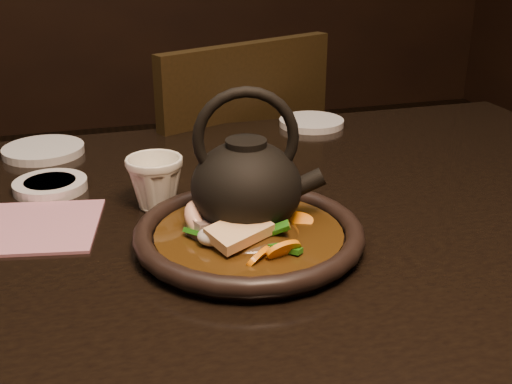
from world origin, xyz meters
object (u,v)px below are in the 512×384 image
object	(u,v)px
chair	(215,216)
plate	(249,235)
table	(136,298)
tea_cup	(155,181)
teapot	(247,183)

from	to	relation	value
chair	plate	bearing A→B (deg)	58.18
table	chair	bearing A→B (deg)	68.78
table	tea_cup	bearing A→B (deg)	65.34
table	chair	distance (m)	0.67
table	plate	xyz separation A→B (m)	(0.13, -0.05, 0.09)
chair	plate	size ratio (longest dim) A/B	3.29
plate	tea_cup	bearing A→B (deg)	121.91
chair	tea_cup	distance (m)	0.62
table	chair	xyz separation A→B (m)	(0.23, 0.60, -0.19)
plate	tea_cup	size ratio (longest dim) A/B	3.58
chair	teapot	bearing A→B (deg)	58.33
table	teapot	distance (m)	0.20
plate	tea_cup	xyz separation A→B (m)	(-0.09, 0.14, 0.02)
chair	teapot	size ratio (longest dim) A/B	4.97
plate	teapot	bearing A→B (deg)	78.21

